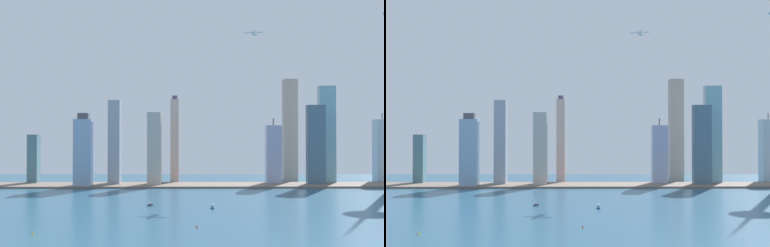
# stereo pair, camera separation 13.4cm
# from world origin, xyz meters

# --- Properties ---
(waterfront_pier) EXTENTS (913.13, 72.05, 2.58)m
(waterfront_pier) POSITION_xyz_m (0.00, 512.36, 1.29)
(waterfront_pier) COLOR #736155
(waterfront_pier) RESTS_ON ground
(skyscraper_0) EXTENTS (21.98, 24.04, 168.01)m
(skyscraper_0) POSITION_xyz_m (111.52, 601.13, 84.00)
(skyscraper_0) COLOR #C4A797
(skyscraper_0) RESTS_ON ground
(skyscraper_1) EXTENTS (15.36, 21.33, 76.38)m
(skyscraper_1) POSITION_xyz_m (-296.71, 544.41, 38.19)
(skyscraper_1) COLOR slate
(skyscraper_1) RESTS_ON ground
(skyscraper_2) EXTENTS (20.05, 27.48, 109.42)m
(skyscraper_2) POSITION_xyz_m (-108.61, 516.07, 54.71)
(skyscraper_2) COLOR #B8B3A9
(skyscraper_2) RESTS_ON ground
(skyscraper_3) EXTENTS (25.92, 23.29, 107.60)m
(skyscraper_3) POSITION_xyz_m (-210.59, 495.94, 51.08)
(skyscraper_3) COLOR #8BA9C7
(skyscraper_3) RESTS_ON ground
(skyscraper_4) EXTENTS (17.61, 26.13, 128.23)m
(skyscraper_4) POSITION_xyz_m (-169.62, 528.66, 64.11)
(skyscraper_4) COLOR #9BA3B3
(skyscraper_4) RESTS_ON ground
(skyscraper_5) EXTENTS (24.85, 24.78, 111.09)m
(skyscraper_5) POSITION_xyz_m (255.42, 574.28, 50.23)
(skyscraper_5) COLOR #98B8CB
(skyscraper_5) RESTS_ON ground
(skyscraper_6) EXTENTS (22.89, 18.87, 101.38)m
(skyscraper_6) POSITION_xyz_m (72.13, 531.10, 45.25)
(skyscraper_6) COLOR #9BA3C5
(skyscraper_6) RESTS_ON ground
(skyscraper_8) EXTENTS (25.51, 15.49, 151.86)m
(skyscraper_8) POSITION_xyz_m (157.53, 544.31, 75.93)
(skyscraper_8) COLOR #7BB1BF
(skyscraper_8) RESTS_ON ground
(skyscraper_9) EXTENTS (27.13, 12.96, 120.62)m
(skyscraper_9) POSITION_xyz_m (133.05, 514.76, 60.31)
(skyscraper_9) COLOR #466478
(skyscraper_9) RESTS_ON ground
(skyscraper_10) EXTENTS (13.47, 25.93, 138.11)m
(skyscraper_10) POSITION_xyz_m (-79.31, 567.65, 67.17)
(skyscraper_10) COLOR beige
(skyscraper_10) RESTS_ON ground
(boat_2) EXTENTS (5.53, 7.89, 8.23)m
(boat_2) POSITION_xyz_m (-99.82, 300.60, 1.37)
(boat_2) COLOR #23162F
(boat_2) RESTS_ON ground
(boat_4) EXTENTS (4.04, 8.94, 7.23)m
(boat_4) POSITION_xyz_m (-33.26, 278.81, 1.48)
(boat_4) COLOR #21508E
(boat_4) RESTS_ON ground
(channel_buoy_0) EXTENTS (1.82, 1.82, 2.32)m
(channel_buoy_0) POSITION_xyz_m (-51.85, 167.83, 1.16)
(channel_buoy_0) COLOR #E54C19
(channel_buoy_0) RESTS_ON ground
(channel_buoy_1) EXTENTS (1.67, 1.67, 2.76)m
(channel_buoy_1) POSITION_xyz_m (-179.25, 138.64, 1.38)
(channel_buoy_1) COLOR yellow
(channel_buoy_1) RESTS_ON ground
(airplane) EXTENTS (28.10, 27.92, 7.90)m
(airplane) POSITION_xyz_m (35.33, 476.20, 221.18)
(airplane) COLOR silver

